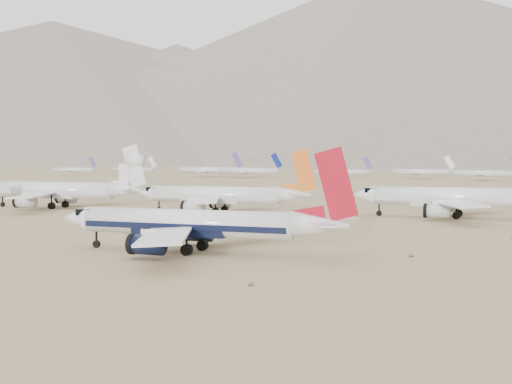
# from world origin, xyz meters

# --- Properties ---
(ground) EXTENTS (7000.00, 7000.00, 0.00)m
(ground) POSITION_xyz_m (0.00, 0.00, 0.00)
(ground) COLOR #8E7953
(ground) RESTS_ON ground
(main_airliner) EXTENTS (45.12, 44.07, 15.92)m
(main_airliner) POSITION_xyz_m (-6.08, -5.53, 4.38)
(main_airliner) COLOR white
(main_airliner) RESTS_ON ground
(row2_gold_tail) EXTENTS (48.11, 47.06, 17.13)m
(row2_gold_tail) POSITION_xyz_m (26.00, 68.97, 4.79)
(row2_gold_tail) COLOR white
(row2_gold_tail) RESTS_ON ground
(row2_orange_tail) EXTENTS (45.37, 44.38, 16.18)m
(row2_orange_tail) POSITION_xyz_m (-30.99, 61.70, 4.54)
(row2_orange_tail) COLOR white
(row2_orange_tail) RESTS_ON ground
(row2_white_trijet) EXTENTS (49.66, 48.53, 17.60)m
(row2_white_trijet) POSITION_xyz_m (-78.84, 62.03, 5.09)
(row2_white_trijet) COLOR white
(row2_white_trijet) RESTS_ON ground
(desert_scrub) EXTENTS (261.14, 121.67, 0.63)m
(desert_scrub) POSITION_xyz_m (0.04, -28.96, 0.29)
(desert_scrub) COLOR brown
(desert_scrub) RESTS_ON ground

